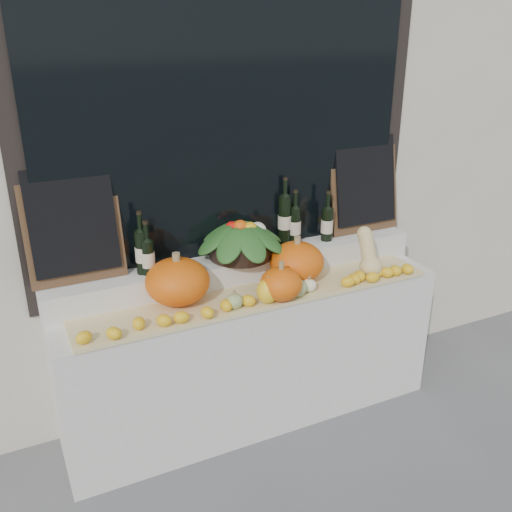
% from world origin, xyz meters
% --- Properties ---
extents(storefront_facade, '(7.00, 0.94, 4.50)m').
position_xyz_m(storefront_facade, '(0.00, 2.25, 2.25)').
color(storefront_facade, beige).
rests_on(storefront_facade, ground).
extents(display_sill, '(2.30, 0.55, 0.88)m').
position_xyz_m(display_sill, '(0.00, 1.52, 0.44)').
color(display_sill, silver).
rests_on(display_sill, ground).
extents(rear_tier, '(2.30, 0.25, 0.16)m').
position_xyz_m(rear_tier, '(0.00, 1.68, 0.96)').
color(rear_tier, silver).
rests_on(rear_tier, display_sill).
extents(straw_bedding, '(2.10, 0.32, 0.02)m').
position_xyz_m(straw_bedding, '(0.00, 1.40, 0.89)').
color(straw_bedding, tan).
rests_on(straw_bedding, display_sill).
extents(pumpkin_left, '(0.36, 0.36, 0.25)m').
position_xyz_m(pumpkin_left, '(-0.45, 1.50, 1.03)').
color(pumpkin_left, '#E85E0C').
rests_on(pumpkin_left, straw_bedding).
extents(pumpkin_right, '(0.43, 0.43, 0.24)m').
position_xyz_m(pumpkin_right, '(0.28, 1.48, 1.02)').
color(pumpkin_right, '#E85E0C').
rests_on(pumpkin_right, straw_bedding).
extents(pumpkin_center, '(0.24, 0.24, 0.19)m').
position_xyz_m(pumpkin_center, '(0.08, 1.29, 1.00)').
color(pumpkin_center, '#E85E0C').
rests_on(pumpkin_center, straw_bedding).
extents(butternut_squash, '(0.14, 0.21, 0.29)m').
position_xyz_m(butternut_squash, '(0.71, 1.36, 1.03)').
color(butternut_squash, '#DEC382').
rests_on(butternut_squash, straw_bedding).
extents(decorative_gourds, '(0.56, 0.13, 0.16)m').
position_xyz_m(decorative_gourds, '(0.06, 1.30, 0.96)').
color(decorative_gourds, '#3A6C20').
rests_on(decorative_gourds, straw_bedding).
extents(lemon_heap, '(2.20, 0.16, 0.06)m').
position_xyz_m(lemon_heap, '(0.00, 1.29, 0.94)').
color(lemon_heap, yellow).
rests_on(lemon_heap, straw_bedding).
extents(produce_bowl, '(0.57, 0.57, 0.24)m').
position_xyz_m(produce_bowl, '(-0.00, 1.66, 1.15)').
color(produce_bowl, black).
rests_on(produce_bowl, rear_tier).
extents(wine_bottle_far_left, '(0.08, 0.08, 0.36)m').
position_xyz_m(wine_bottle_far_left, '(-0.58, 1.67, 1.17)').
color(wine_bottle_far_left, black).
rests_on(wine_bottle_far_left, rear_tier).
extents(wine_bottle_near_left, '(0.08, 0.08, 0.31)m').
position_xyz_m(wine_bottle_near_left, '(-0.56, 1.65, 1.14)').
color(wine_bottle_near_left, black).
rests_on(wine_bottle_near_left, rear_tier).
extents(wine_bottle_tall, '(0.08, 0.08, 0.42)m').
position_xyz_m(wine_bottle_tall, '(0.33, 1.73, 1.20)').
color(wine_bottle_tall, black).
rests_on(wine_bottle_tall, rear_tier).
extents(wine_bottle_near_right, '(0.08, 0.08, 0.35)m').
position_xyz_m(wine_bottle_near_right, '(0.39, 1.71, 1.16)').
color(wine_bottle_near_right, black).
rests_on(wine_bottle_near_right, rear_tier).
extents(wine_bottle_far_right, '(0.08, 0.08, 0.32)m').
position_xyz_m(wine_bottle_far_right, '(0.60, 1.67, 1.15)').
color(wine_bottle_far_right, black).
rests_on(wine_bottle_far_right, rear_tier).
extents(chalkboard_left, '(0.50, 0.14, 0.61)m').
position_xyz_m(chalkboard_left, '(-0.92, 1.74, 1.36)').
color(chalkboard_left, '#4C331E').
rests_on(chalkboard_left, rear_tier).
extents(chalkboard_right, '(0.50, 0.14, 0.61)m').
position_xyz_m(chalkboard_right, '(0.92, 1.74, 1.36)').
color(chalkboard_right, '#4C331E').
rests_on(chalkboard_right, rear_tier).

